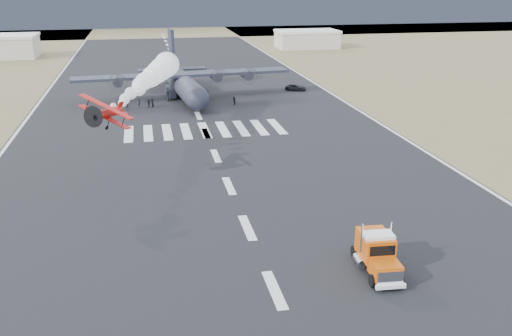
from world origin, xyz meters
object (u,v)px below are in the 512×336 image
object	(u,v)px
crew_b	(152,103)
crew_e	(168,96)
support_vehicle	(296,87)
crew_d	(149,103)
crew_f	(206,94)
crew_h	(234,101)
crew_a	(139,103)
transport_aircraft	(182,81)
crew_c	(127,105)
semi_truck	(377,252)
hangar_right	(307,39)
aerobatic_biplane	(107,113)
crew_g	(208,95)

from	to	relation	value
crew_b	crew_e	size ratio (longest dim) A/B	0.87
support_vehicle	crew_d	world-z (taller)	crew_d
crew_f	crew_d	bearing A→B (deg)	-41.54
support_vehicle	crew_h	world-z (taller)	crew_h
crew_a	crew_f	xyz separation A→B (m)	(13.21, 5.14, 0.01)
transport_aircraft	crew_f	xyz separation A→B (m)	(4.49, -3.02, -2.38)
crew_a	crew_c	distance (m)	3.09
crew_c	crew_d	xyz separation A→B (m)	(3.92, 1.22, -0.05)
crew_b	crew_c	world-z (taller)	crew_c
crew_b	support_vehicle	bearing A→B (deg)	143.28
semi_truck	crew_e	distance (m)	73.62
hangar_right	crew_d	distance (m)	98.34
transport_aircraft	crew_c	xyz separation A→B (m)	(-10.90, -10.35, -2.32)
semi_truck	crew_e	size ratio (longest dim) A/B	4.26
hangar_right	aerobatic_biplane	world-z (taller)	aerobatic_biplane
crew_e	crew_f	size ratio (longest dim) A/B	1.10
aerobatic_biplane	crew_a	xyz separation A→B (m)	(3.37, 41.66, -7.86)
support_vehicle	crew_f	bearing A→B (deg)	129.65
crew_e	crew_h	xyz separation A→B (m)	(12.26, -6.15, -0.10)
hangar_right	crew_e	size ratio (longest dim) A/B	11.00
crew_d	hangar_right	bearing A→B (deg)	81.19
transport_aircraft	crew_b	bearing A→B (deg)	-131.13
semi_truck	aerobatic_biplane	distance (m)	35.37
aerobatic_biplane	support_vehicle	xyz separation A→B (m)	(36.61, 51.48, -8.06)
hangar_right	crew_g	world-z (taller)	hangar_right
semi_truck	crew_a	xyz separation A→B (m)	(-19.40, 67.82, -0.90)
crew_b	crew_f	world-z (taller)	crew_f
hangar_right	semi_truck	size ratio (longest dim) A/B	2.58
support_vehicle	hangar_right	bearing A→B (deg)	8.56
aerobatic_biplane	crew_c	size ratio (longest dim) A/B	3.59
semi_truck	crew_f	world-z (taller)	semi_truck
crew_b	crew_d	xyz separation A→B (m)	(-0.64, -0.27, 0.04)
semi_truck	crew_a	bearing A→B (deg)	109.75
crew_c	aerobatic_biplane	bearing A→B (deg)	101.33
transport_aircraft	crew_d	distance (m)	11.74
support_vehicle	crew_g	bearing A→B (deg)	130.26
crew_f	crew_h	bearing A→B (deg)	55.10
hangar_right	crew_e	xyz separation A→B (m)	(-50.60, -76.34, -2.08)
aerobatic_biplane	crew_b	distance (m)	42.10
transport_aircraft	support_vehicle	xyz separation A→B (m)	(24.52, 1.66, -2.60)
aerobatic_biplane	crew_c	world-z (taller)	aerobatic_biplane
hangar_right	crew_a	distance (m)	98.51
crew_b	crew_c	distance (m)	4.79
crew_c	crew_e	distance (m)	10.30
crew_b	crew_e	world-z (taller)	crew_e
crew_b	crew_f	size ratio (longest dim) A/B	0.96
crew_e	crew_h	distance (m)	13.71
crew_b	aerobatic_biplane	bearing A→B (deg)	26.45
transport_aircraft	crew_a	bearing A→B (deg)	-142.47
crew_c	crew_h	world-z (taller)	crew_c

